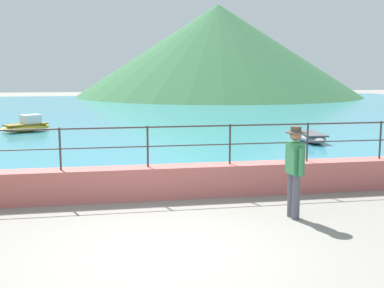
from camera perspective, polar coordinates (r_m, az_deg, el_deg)
ground_plane at (r=7.54m, az=-3.06°, el=-12.75°), size 120.00×120.00×0.00m
promenade_wall at (r=10.49m, az=-5.28°, el=-4.62°), size 20.00×0.56×0.70m
railing at (r=10.31m, az=-5.35°, el=0.66°), size 18.44×0.04×0.90m
lake_water at (r=32.93m, az=-8.72°, el=3.83°), size 64.00×44.32×0.06m
hill_main at (r=54.37m, az=3.11°, el=11.11°), size 31.80×31.80×10.16m
person_walking at (r=9.12m, az=12.21°, el=-2.76°), size 0.38×0.57×1.75m
boat_0 at (r=22.84m, az=-19.23°, el=2.09°), size 2.42×2.01×0.76m
boat_1 at (r=18.96m, az=14.08°, el=0.84°), size 1.13×2.38×0.36m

